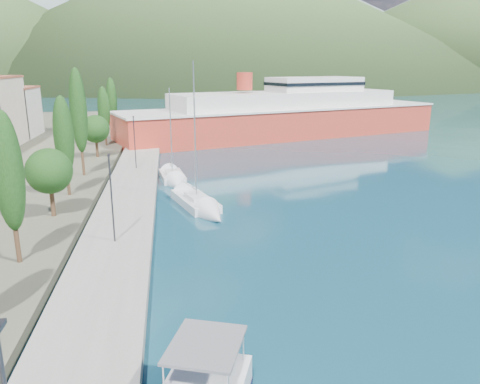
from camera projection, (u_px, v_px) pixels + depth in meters
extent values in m
plane|color=#134254|center=(185.00, 109.00, 136.48)|extent=(1400.00, 1400.00, 0.00)
cube|color=gray|center=(130.00, 194.00, 45.40)|extent=(5.00, 88.00, 0.80)
cone|color=gray|center=(225.00, 8.00, 658.61)|extent=(760.00, 760.00, 180.00)
cone|color=gray|center=(479.00, 21.00, 637.00)|extent=(640.00, 640.00, 140.00)
cone|color=#3D582C|center=(218.00, 10.00, 394.26)|extent=(480.00, 480.00, 115.00)
cone|color=#3D582C|center=(470.00, 27.00, 410.46)|extent=(420.00, 420.00, 90.00)
cube|color=silver|center=(7.00, 113.00, 79.08)|extent=(9.00, 10.00, 8.00)
cube|color=#9E5138|center=(4.00, 88.00, 77.99)|extent=(9.20, 10.20, 0.30)
cylinder|color=#47301E|center=(18.00, 246.00, 28.86)|extent=(0.30, 0.30, 2.07)
ellipsoid|color=#1A4015|center=(8.00, 172.00, 27.62)|extent=(1.80, 1.80, 7.35)
cylinder|color=#47301E|center=(53.00, 202.00, 37.71)|extent=(0.36, 0.36, 2.27)
sphere|color=#1A4015|center=(49.00, 171.00, 37.03)|extent=(3.64, 3.64, 3.64)
cylinder|color=#47301E|center=(69.00, 184.00, 43.86)|extent=(0.30, 0.30, 2.03)
ellipsoid|color=#1A4015|center=(64.00, 135.00, 42.64)|extent=(1.80, 1.80, 7.21)
cylinder|color=#47301E|center=(83.00, 164.00, 51.65)|extent=(0.30, 0.30, 2.56)
ellipsoid|color=#1A4015|center=(78.00, 111.00, 50.13)|extent=(1.80, 1.80, 9.08)
cylinder|color=#47301E|center=(97.00, 149.00, 61.94)|extent=(0.36, 0.36, 2.28)
sphere|color=#1A4015|center=(95.00, 129.00, 61.26)|extent=(3.65, 3.65, 3.65)
cylinder|color=#47301E|center=(106.00, 139.00, 71.07)|extent=(0.30, 0.30, 1.94)
ellipsoid|color=#1A4015|center=(104.00, 110.00, 69.92)|extent=(1.80, 1.80, 6.87)
cylinder|color=#47301E|center=(114.00, 129.00, 81.48)|extent=(0.30, 0.30, 2.16)
ellipsoid|color=#1A4015|center=(112.00, 100.00, 80.19)|extent=(1.80, 1.80, 7.65)
cube|color=#2D2D33|center=(0.00, 326.00, 10.65)|extent=(0.15, 0.50, 0.12)
cylinder|color=#2D2D33|center=(112.00, 199.00, 31.45)|extent=(0.12, 0.12, 6.00)
cube|color=#2D2D33|center=(109.00, 155.00, 30.90)|extent=(0.15, 0.50, 0.12)
cylinder|color=#2D2D33|center=(135.00, 143.00, 54.39)|extent=(0.12, 0.12, 6.00)
cube|color=#2D2D33|center=(133.00, 117.00, 53.84)|extent=(0.15, 0.50, 0.12)
cube|color=slate|center=(206.00, 344.00, 16.88)|extent=(3.39, 3.67, 0.11)
cube|color=silver|center=(195.00, 202.00, 43.24)|extent=(4.43, 7.46, 0.99)
cube|color=silver|center=(197.00, 197.00, 42.65)|extent=(2.26, 3.13, 0.39)
cylinder|color=silver|center=(195.00, 132.00, 41.10)|extent=(0.12, 0.12, 12.13)
cone|color=silver|center=(213.00, 216.00, 39.31)|extent=(3.36, 3.86, 2.54)
cube|color=silver|center=(172.00, 177.00, 52.94)|extent=(3.07, 5.77, 0.95)
cube|color=silver|center=(172.00, 172.00, 52.43)|extent=(1.71, 2.37, 0.37)
cylinder|color=silver|center=(171.00, 132.00, 51.23)|extent=(0.12, 0.12, 9.46)
cone|color=silver|center=(177.00, 185.00, 49.66)|extent=(2.71, 2.85, 2.42)
cube|color=red|center=(285.00, 124.00, 84.46)|extent=(60.70, 30.51, 5.78)
cube|color=silver|center=(285.00, 108.00, 83.70)|extent=(61.22, 31.00, 0.31)
cube|color=silver|center=(285.00, 101.00, 83.38)|extent=(42.43, 22.70, 3.10)
cube|color=silver|center=(315.00, 84.00, 85.35)|extent=(18.32, 12.54, 2.48)
cylinder|color=red|center=(245.00, 81.00, 78.85)|extent=(2.68, 2.68, 2.89)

